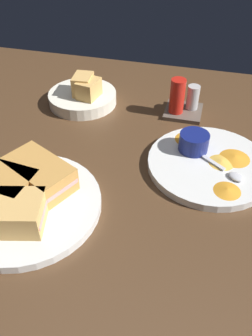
# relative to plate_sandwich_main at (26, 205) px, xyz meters

# --- Properties ---
(ground_plane) EXTENTS (1.10, 1.10, 0.03)m
(ground_plane) POSITION_rel_plate_sandwich_main_xyz_m (0.08, 0.11, -0.02)
(ground_plane) COLOR #4C331E
(plate_sandwich_main) EXTENTS (0.27, 0.27, 0.02)m
(plate_sandwich_main) POSITION_rel_plate_sandwich_main_xyz_m (0.00, 0.00, 0.00)
(plate_sandwich_main) COLOR silver
(plate_sandwich_main) RESTS_ON ground_plane
(sandwich_half_near) EXTENTS (0.15, 0.13, 0.05)m
(sandwich_half_near) POSITION_rel_plate_sandwich_main_xyz_m (0.01, 0.05, 0.03)
(sandwich_half_near) COLOR #C68C42
(sandwich_half_near) RESTS_ON plate_sandwich_main
(sandwich_half_extra) EXTENTS (0.15, 0.11, 0.05)m
(sandwich_half_extra) POSITION_rel_plate_sandwich_main_xyz_m (-0.01, -0.05, 0.03)
(sandwich_half_extra) COLOR tan
(sandwich_half_extra) RESTS_ON plate_sandwich_main
(spoon_by_dark_ramekin) EXTENTS (0.03, 0.10, 0.01)m
(spoon_by_dark_ramekin) POSITION_rel_plate_sandwich_main_xyz_m (-0.01, -0.01, 0.01)
(spoon_by_dark_ramekin) COLOR silver
(spoon_by_dark_ramekin) RESTS_ON plate_sandwich_main
(plate_chips_companion) EXTENTS (0.25, 0.25, 0.02)m
(plate_chips_companion) POSITION_rel_plate_sandwich_main_xyz_m (0.31, 0.20, 0.00)
(plate_chips_companion) COLOR silver
(plate_chips_companion) RESTS_ON ground_plane
(ramekin_light_gravy) EXTENTS (0.06, 0.06, 0.04)m
(ramekin_light_gravy) POSITION_rel_plate_sandwich_main_xyz_m (0.27, 0.23, 0.03)
(ramekin_light_gravy) COLOR navy
(ramekin_light_gravy) RESTS_ON plate_chips_companion
(spoon_by_gravy_ramekin) EXTENTS (0.09, 0.07, 0.01)m
(spoon_by_gravy_ramekin) POSITION_rel_plate_sandwich_main_xyz_m (0.35, 0.17, 0.01)
(spoon_by_gravy_ramekin) COLOR silver
(spoon_by_gravy_ramekin) RESTS_ON plate_chips_companion
(plantain_chip_scatter) EXTENTS (0.18, 0.22, 0.01)m
(plantain_chip_scatter) POSITION_rel_plate_sandwich_main_xyz_m (0.32, 0.21, 0.01)
(plantain_chip_scatter) COLOR orange
(plantain_chip_scatter) RESTS_ON plate_chips_companion
(bread_basket_rear) EXTENTS (0.17, 0.17, 0.08)m
(bread_basket_rear) POSITION_rel_plate_sandwich_main_xyz_m (-0.03, 0.37, 0.02)
(bread_basket_rear) COLOR silver
(bread_basket_rear) RESTS_ON ground_plane
(condiment_caddy) EXTENTS (0.09, 0.09, 0.10)m
(condiment_caddy) POSITION_rel_plate_sandwich_main_xyz_m (0.23, 0.39, 0.03)
(condiment_caddy) COLOR brown
(condiment_caddy) RESTS_ON ground_plane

